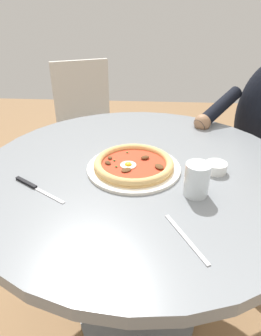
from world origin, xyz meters
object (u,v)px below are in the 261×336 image
at_px(water_glass, 197,181).
at_px(cafe_chair_spare_near, 86,121).
at_px(steak_knife, 32,186).
at_px(fork_utensil, 186,238).
at_px(dining_table, 139,202).
at_px(pizza_on_plate, 134,165).
at_px(diner_person, 261,162).
at_px(ramekin_capers, 216,167).

xyz_separation_m(water_glass, cafe_chair_spare_near, (0.53, -1.07, -0.26)).
height_order(steak_knife, fork_utensil, steak_knife).
distance_m(dining_table, pizza_on_plate, 0.16).
distance_m(dining_table, diner_person, 0.72).
bearing_deg(cafe_chair_spare_near, diner_person, 152.89).
relative_size(water_glass, cafe_chair_spare_near, 0.11).
bearing_deg(dining_table, steak_knife, 23.67).
height_order(pizza_on_plate, water_glass, water_glass).
height_order(dining_table, pizza_on_plate, pizza_on_plate).
distance_m(ramekin_capers, cafe_chair_spare_near, 1.15).
xyz_separation_m(fork_utensil, cafe_chair_spare_near, (0.49, -1.25, -0.21)).
distance_m(dining_table, ramekin_capers, 0.29).
relative_size(dining_table, pizza_on_plate, 3.53).
height_order(dining_table, fork_utensil, fork_utensil).
distance_m(fork_utensil, diner_person, 0.91).
xyz_separation_m(steak_knife, fork_utensil, (-0.43, 0.19, -0.00)).
bearing_deg(pizza_on_plate, water_glass, 145.14).
relative_size(steak_knife, diner_person, 0.15).
bearing_deg(water_glass, dining_table, -40.92).
distance_m(dining_table, steak_knife, 0.36).
xyz_separation_m(dining_table, pizza_on_plate, (0.02, 0.01, 0.16)).
bearing_deg(dining_table, water_glass, 139.08).
height_order(dining_table, water_glass, water_glass).
bearing_deg(water_glass, steak_knife, -0.57).
bearing_deg(pizza_on_plate, cafe_chair_spare_near, -69.43).
bearing_deg(ramekin_capers, diner_person, -125.03).
bearing_deg(cafe_chair_spare_near, fork_utensil, 111.45).
xyz_separation_m(dining_table, ramekin_capers, (-0.24, 0.01, 0.16)).
bearing_deg(steak_knife, dining_table, -156.33).
relative_size(water_glass, ramekin_capers, 1.40).
bearing_deg(steak_knife, diner_person, -146.11).
bearing_deg(steak_knife, water_glass, 179.43).
distance_m(ramekin_capers, fork_utensil, 0.33).
bearing_deg(cafe_chair_spare_near, pizza_on_plate, 110.57).
height_order(water_glass, ramekin_capers, water_glass).
bearing_deg(water_glass, cafe_chair_spare_near, -63.47).
bearing_deg(fork_utensil, cafe_chair_spare_near, -68.55).
bearing_deg(fork_utensil, ramekin_capers, -111.30).
bearing_deg(ramekin_capers, cafe_chair_spare_near, -57.02).
xyz_separation_m(water_glass, ramekin_capers, (-0.08, -0.13, -0.03)).
height_order(water_glass, cafe_chair_spare_near, cafe_chair_spare_near).
bearing_deg(diner_person, dining_table, 38.63).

